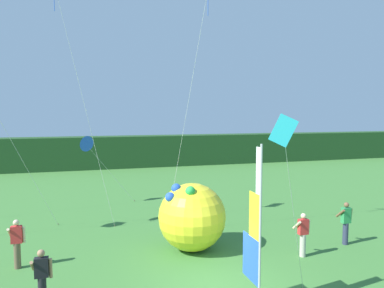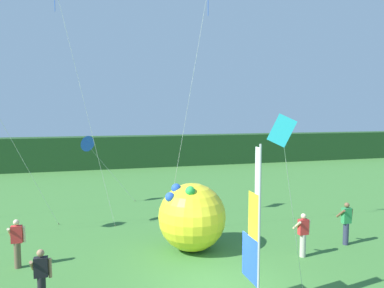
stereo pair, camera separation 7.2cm
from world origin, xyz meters
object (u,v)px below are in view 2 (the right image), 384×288
at_px(person_mid_field, 303,234).
at_px(kite_cyan_box_6, 282,131).
at_px(person_far_right, 17,242).
at_px(person_near_banner, 41,277).
at_px(kite_blue_diamond_4, 204,14).
at_px(kite_blue_delta_0, 86,143).
at_px(banner_flag, 254,234).
at_px(person_far_left, 346,222).
at_px(kite_blue_diamond_5, 58,0).
at_px(inflatable_balloon, 192,217).

relative_size(person_mid_field, kite_cyan_box_6, 0.31).
bearing_deg(person_far_right, kite_cyan_box_6, -46.66).
bearing_deg(person_far_right, person_near_banner, -69.88).
bearing_deg(kite_cyan_box_6, person_near_banner, 144.99).
bearing_deg(person_mid_field, kite_cyan_box_6, -127.94).
bearing_deg(kite_blue_diamond_4, kite_blue_delta_0, 122.42).
xyz_separation_m(banner_flag, person_far_right, (-6.50, 4.87, -1.27)).
bearing_deg(person_far_left, kite_blue_diamond_5, 158.32).
distance_m(person_mid_field, kite_cyan_box_6, 7.26).
distance_m(banner_flag, person_far_left, 6.97).
distance_m(inflatable_balloon, kite_blue_diamond_4, 7.97).
height_order(banner_flag, kite_blue_delta_0, banner_flag).
bearing_deg(person_far_left, person_mid_field, -165.69).
bearing_deg(banner_flag, inflatable_balloon, 93.57).
height_order(inflatable_balloon, kite_blue_delta_0, kite_blue_delta_0).
bearing_deg(person_mid_field, person_far_right, 169.38).
height_order(banner_flag, kite_cyan_box_6, kite_cyan_box_6).
relative_size(person_far_left, kite_blue_diamond_5, 0.16).
bearing_deg(kite_blue_diamond_5, kite_blue_delta_0, 79.28).
height_order(inflatable_balloon, kite_blue_diamond_5, kite_blue_diamond_5).
bearing_deg(kite_blue_diamond_5, person_far_left, -21.68).
xyz_separation_m(person_near_banner, kite_blue_diamond_4, (5.84, 3.80, 8.33)).
distance_m(person_far_left, person_far_right, 12.39).
xyz_separation_m(person_far_right, kite_blue_delta_0, (2.32, 8.06, 2.70)).
xyz_separation_m(person_mid_field, kite_blue_diamond_5, (-8.57, 4.96, 9.10)).
height_order(person_mid_field, kite_blue_delta_0, kite_blue_delta_0).
distance_m(banner_flag, person_far_right, 8.22).
bearing_deg(person_near_banner, kite_cyan_box_6, -35.01).
relative_size(kite_blue_diamond_4, kite_cyan_box_6, 1.98).
distance_m(person_far_left, kite_blue_delta_0, 13.94).
relative_size(person_far_left, kite_blue_diamond_4, 0.17).
xyz_separation_m(person_mid_field, kite_blue_delta_0, (-7.63, 9.93, 2.74)).
bearing_deg(kite_cyan_box_6, inflatable_balloon, 90.37).
bearing_deg(kite_blue_diamond_5, person_near_banner, -92.56).
bearing_deg(person_mid_field, kite_blue_delta_0, 127.55).
xyz_separation_m(person_mid_field, inflatable_balloon, (-3.75, 1.78, 0.45)).
xyz_separation_m(kite_blue_diamond_4, kite_cyan_box_6, (-0.70, -7.40, -4.28)).
distance_m(banner_flag, kite_blue_diamond_5, 12.26).
distance_m(kite_blue_diamond_4, kite_cyan_box_6, 8.58).
bearing_deg(kite_cyan_box_6, person_far_right, 133.34).
bearing_deg(banner_flag, kite_cyan_box_6, -98.34).
height_order(banner_flag, person_far_left, banner_flag).
distance_m(person_near_banner, person_mid_field, 8.92).
xyz_separation_m(person_near_banner, inflatable_balloon, (5.10, 2.93, 0.44)).
bearing_deg(kite_blue_diamond_4, banner_flag, -94.46).
height_order(person_far_left, kite_blue_diamond_4, kite_blue_diamond_4).
bearing_deg(kite_blue_delta_0, inflatable_balloon, -64.51).
bearing_deg(banner_flag, person_mid_field, 41.04).
xyz_separation_m(person_far_left, inflatable_balloon, (-6.12, 1.17, 0.39)).
height_order(kite_blue_delta_0, kite_cyan_box_6, kite_cyan_box_6).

